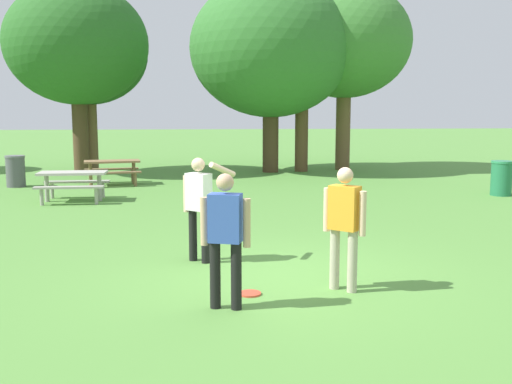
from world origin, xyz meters
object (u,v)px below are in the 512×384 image
trash_can_further_along (16,171)px  tree_slender_mid (271,48)px  frisbee (250,294)px  trash_can_beside_table (501,178)px  picnic_table_far (112,167)px  tree_back_left (302,66)px  person_thrower (199,201)px  tree_broad_center (77,45)px  tree_far_right (87,54)px  tree_back_right (345,42)px  person_catcher (344,220)px  person_bystander (225,232)px  picnic_table_near (73,180)px

trash_can_further_along → tree_slender_mid: size_ratio=0.13×
frisbee → trash_can_beside_table: bearing=47.0°
picnic_table_far → tree_back_left: 8.18m
person_thrower → tree_broad_center: size_ratio=0.24×
tree_far_right → tree_back_right: tree_back_right is taller
tree_far_right → trash_can_further_along: bearing=-112.1°
person_catcher → tree_back_left: bearing=82.8°
trash_can_beside_table → tree_back_right: bearing=110.9°
person_thrower → trash_can_further_along: 11.04m
person_bystander → tree_back_left: size_ratio=0.30×
picnic_table_far → tree_broad_center: 5.31m
trash_can_further_along → tree_broad_center: 5.45m
tree_far_right → tree_slender_mid: tree_slender_mid is taller
picnic_table_near → tree_back_left: bearing=43.6°
frisbee → tree_back_right: 16.85m
trash_can_beside_table → tree_slender_mid: 9.62m
person_thrower → frisbee: bearing=-69.2°
tree_far_right → person_bystander: bearing=-74.0°
tree_back_left → person_bystander: bearing=-102.6°
picnic_table_near → person_thrower: bearing=-62.6°
picnic_table_near → person_bystander: bearing=-67.2°
person_catcher → person_bystander: (-1.57, -0.59, 0.00)m
trash_can_further_along → tree_back_left: bearing=21.3°
trash_can_beside_table → tree_broad_center: tree_broad_center is taller
trash_can_further_along → tree_far_right: (1.56, 3.85, 3.85)m
person_catcher → trash_can_beside_table: bearing=51.8°
person_bystander → trash_can_beside_table: 11.75m
picnic_table_near → tree_back_left: 10.36m
picnic_table_far → person_thrower: bearing=-73.8°
person_bystander → picnic_table_far: bearing=104.7°
tree_back_left → trash_can_further_along: bearing=-158.7°
frisbee → picnic_table_far: size_ratio=0.15×
picnic_table_near → tree_slender_mid: (5.88, 6.62, 4.01)m
trash_can_further_along → tree_slender_mid: tree_slender_mid is taller
trash_can_beside_table → frisbee: bearing=-133.0°
person_bystander → tree_slender_mid: 15.84m
tree_far_right → trash_can_beside_table: bearing=-29.1°
trash_can_beside_table → trash_can_further_along: 14.27m
tree_slender_mid → tree_back_left: tree_slender_mid is taller
frisbee → trash_can_beside_table: (7.60, 8.14, 0.47)m
trash_can_further_along → picnic_table_near: bearing=-52.2°
picnic_table_near → picnic_table_far: same height
picnic_table_far → picnic_table_near: bearing=-98.6°
person_catcher → tree_back_left: 15.22m
person_bystander → frisbee: (0.33, 0.51, -0.93)m
tree_back_right → trash_can_further_along: bearing=-159.4°
tree_slender_mid → person_thrower: bearing=-101.2°
person_catcher → tree_back_left: size_ratio=0.30×
trash_can_further_along → tree_far_right: size_ratio=0.15×
frisbee → person_catcher: bearing=3.5°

